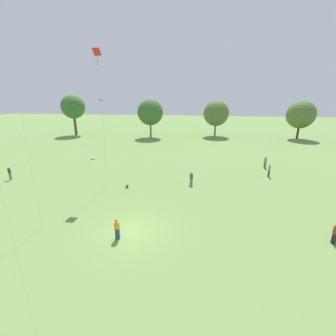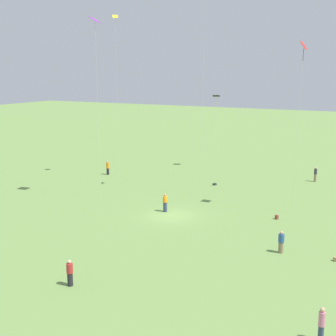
{
  "view_description": "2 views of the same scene",
  "coord_description": "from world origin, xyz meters",
  "px_view_note": "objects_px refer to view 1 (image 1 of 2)",
  "views": [
    {
      "loc": [
        5.41,
        -15.31,
        10.57
      ],
      "look_at": [
        2.3,
        4.55,
        4.18
      ],
      "focal_mm": 24.0,
      "sensor_mm": 36.0,
      "label": 1
    },
    {
      "loc": [
        36.55,
        18.66,
        13.13
      ],
      "look_at": [
        2.93,
        1.19,
        5.13
      ],
      "focal_mm": 50.0,
      "sensor_mm": 36.0,
      "label": 2
    }
  ],
  "objects_px": {
    "person_4": "(335,233)",
    "kite_3": "(97,60)",
    "person_5": "(117,229)",
    "person_2": "(269,170)",
    "picnic_bag_1": "(191,174)",
    "kite_7": "(101,103)",
    "picnic_bag_0": "(127,186)",
    "person_3": "(265,163)",
    "person_1": "(10,173)",
    "person_6": "(191,179)"
  },
  "relations": [
    {
      "from": "person_2",
      "to": "picnic_bag_0",
      "type": "distance_m",
      "value": 19.33
    },
    {
      "from": "person_3",
      "to": "person_4",
      "type": "distance_m",
      "value": 18.92
    },
    {
      "from": "person_3",
      "to": "person_6",
      "type": "distance_m",
      "value": 13.92
    },
    {
      "from": "person_3",
      "to": "picnic_bag_0",
      "type": "relative_size",
      "value": 4.62
    },
    {
      "from": "person_6",
      "to": "picnic_bag_1",
      "type": "bearing_deg",
      "value": 154.48
    },
    {
      "from": "person_4",
      "to": "picnic_bag_1",
      "type": "relative_size",
      "value": 5.72
    },
    {
      "from": "person_1",
      "to": "picnic_bag_0",
      "type": "relative_size",
      "value": 4.64
    },
    {
      "from": "person_2",
      "to": "picnic_bag_1",
      "type": "relative_size",
      "value": 6.07
    },
    {
      "from": "person_5",
      "to": "kite_3",
      "type": "relative_size",
      "value": 0.11
    },
    {
      "from": "kite_3",
      "to": "person_6",
      "type": "bearing_deg",
      "value": -125.82
    },
    {
      "from": "picnic_bag_0",
      "to": "picnic_bag_1",
      "type": "distance_m",
      "value": 9.57
    },
    {
      "from": "person_3",
      "to": "kite_3",
      "type": "height_order",
      "value": "kite_3"
    },
    {
      "from": "person_6",
      "to": "kite_7",
      "type": "distance_m",
      "value": 24.98
    },
    {
      "from": "person_1",
      "to": "person_5",
      "type": "distance_m",
      "value": 21.53
    },
    {
      "from": "kite_3",
      "to": "picnic_bag_1",
      "type": "xyz_separation_m",
      "value": [
        10.24,
        5.12,
        -14.17
      ]
    },
    {
      "from": "person_3",
      "to": "person_6",
      "type": "xyz_separation_m",
      "value": [
        -10.89,
        -8.68,
        -0.07
      ]
    },
    {
      "from": "picnic_bag_1",
      "to": "picnic_bag_0",
      "type": "bearing_deg",
      "value": -140.81
    },
    {
      "from": "person_4",
      "to": "person_3",
      "type": "bearing_deg",
      "value": 170.59
    },
    {
      "from": "person_6",
      "to": "picnic_bag_0",
      "type": "distance_m",
      "value": 7.99
    },
    {
      "from": "person_3",
      "to": "picnic_bag_1",
      "type": "bearing_deg",
      "value": -161.58
    },
    {
      "from": "picnic_bag_1",
      "to": "person_3",
      "type": "bearing_deg",
      "value": 23.91
    },
    {
      "from": "person_1",
      "to": "kite_3",
      "type": "distance_m",
      "value": 19.02
    },
    {
      "from": "person_4",
      "to": "person_5",
      "type": "xyz_separation_m",
      "value": [
        -16.33,
        -1.97,
        0.01
      ]
    },
    {
      "from": "person_1",
      "to": "kite_3",
      "type": "bearing_deg",
      "value": -172.06
    },
    {
      "from": "person_1",
      "to": "person_3",
      "type": "height_order",
      "value": "person_1"
    },
    {
      "from": "kite_7",
      "to": "picnic_bag_1",
      "type": "distance_m",
      "value": 23.01
    },
    {
      "from": "kite_3",
      "to": "picnic_bag_0",
      "type": "relative_size",
      "value": 40.11
    },
    {
      "from": "person_4",
      "to": "picnic_bag_0",
      "type": "bearing_deg",
      "value": -123.46
    },
    {
      "from": "person_1",
      "to": "picnic_bag_0",
      "type": "xyz_separation_m",
      "value": [
        16.3,
        -0.37,
        -0.71
      ]
    },
    {
      "from": "person_4",
      "to": "person_5",
      "type": "height_order",
      "value": "person_5"
    },
    {
      "from": "person_2",
      "to": "person_3",
      "type": "xyz_separation_m",
      "value": [
        0.47,
        4.08,
        -0.03
      ]
    },
    {
      "from": "kite_3",
      "to": "picnic_bag_1",
      "type": "relative_size",
      "value": 52.13
    },
    {
      "from": "person_6",
      "to": "kite_3",
      "type": "distance_m",
      "value": 17.14
    },
    {
      "from": "picnic_bag_0",
      "to": "person_5",
      "type": "bearing_deg",
      "value": -75.26
    },
    {
      "from": "person_6",
      "to": "kite_3",
      "type": "height_order",
      "value": "kite_3"
    },
    {
      "from": "kite_3",
      "to": "person_1",
      "type": "bearing_deg",
      "value": 49.1
    },
    {
      "from": "person_6",
      "to": "person_4",
      "type": "bearing_deg",
      "value": 19.01
    },
    {
      "from": "kite_7",
      "to": "picnic_bag_1",
      "type": "bearing_deg",
      "value": -144.38
    },
    {
      "from": "person_3",
      "to": "kite_7",
      "type": "height_order",
      "value": "kite_7"
    },
    {
      "from": "person_2",
      "to": "person_5",
      "type": "relative_size",
      "value": 1.04
    },
    {
      "from": "person_3",
      "to": "picnic_bag_0",
      "type": "xyz_separation_m",
      "value": [
        -18.52,
        -10.97,
        -0.69
      ]
    },
    {
      "from": "person_4",
      "to": "picnic_bag_1",
      "type": "xyz_separation_m",
      "value": [
        -11.53,
        14.0,
        -0.69
      ]
    },
    {
      "from": "person_3",
      "to": "picnic_bag_1",
      "type": "relative_size",
      "value": 6.0
    },
    {
      "from": "person_3",
      "to": "person_6",
      "type": "height_order",
      "value": "person_3"
    },
    {
      "from": "kite_3",
      "to": "picnic_bag_0",
      "type": "bearing_deg",
      "value": -151.32
    },
    {
      "from": "person_1",
      "to": "kite_7",
      "type": "bearing_deg",
      "value": -103.55
    },
    {
      "from": "person_2",
      "to": "picnic_bag_0",
      "type": "xyz_separation_m",
      "value": [
        -18.05,
        -6.88,
        -0.73
      ]
    },
    {
      "from": "person_3",
      "to": "person_5",
      "type": "bearing_deg",
      "value": -132.79
    },
    {
      "from": "kite_3",
      "to": "person_5",
      "type": "bearing_deg",
      "value": 163.37
    },
    {
      "from": "person_4",
      "to": "kite_3",
      "type": "distance_m",
      "value": 27.1
    }
  ]
}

